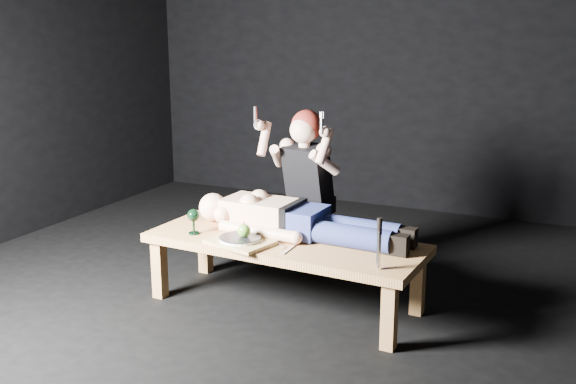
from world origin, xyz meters
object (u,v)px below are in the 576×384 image
object	(u,v)px
kneeling_woman	(313,190)
table	(285,273)
serving_tray	(240,242)
lying_man	(301,217)
goblet	(194,222)
carving_knife	(379,244)

from	to	relation	value
kneeling_woman	table	bearing A→B (deg)	-72.50
serving_tray	lying_man	bearing A→B (deg)	49.75
kneeling_woman	serving_tray	distance (m)	0.88
serving_tray	goblet	world-z (taller)	goblet
carving_knife	kneeling_woman	bearing A→B (deg)	133.15
serving_tray	carving_knife	size ratio (longest dim) A/B	1.30
kneeling_woman	goblet	size ratio (longest dim) A/B	7.43
table	kneeling_woman	size ratio (longest dim) A/B	1.43
table	lying_man	size ratio (longest dim) A/B	1.05
serving_tray	goblet	bearing A→B (deg)	172.13
kneeling_woman	serving_tray	bearing A→B (deg)	-88.44
table	serving_tray	world-z (taller)	serving_tray
table	serving_tray	xyz separation A→B (m)	(-0.21, -0.20, 0.24)
lying_man	kneeling_woman	world-z (taller)	kneeling_woman
kneeling_woman	serving_tray	xyz separation A→B (m)	(-0.14, -0.85, -0.16)
serving_tray	kneeling_woman	bearing A→B (deg)	80.85
table	carving_knife	world-z (taller)	carving_knife
serving_tray	carving_knife	xyz separation A→B (m)	(0.92, -0.07, 0.14)
table	lying_man	distance (m)	0.38
lying_man	carving_knife	bearing A→B (deg)	-28.37
lying_man	carving_knife	world-z (taller)	carving_knife
serving_tray	carving_knife	world-z (taller)	carving_knife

